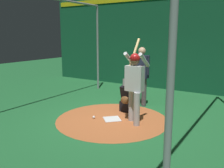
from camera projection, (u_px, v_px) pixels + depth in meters
name	position (u px, v px, depth m)	size (l,w,h in m)	color
ground_plane	(112.00, 119.00, 6.37)	(27.61, 27.61, 0.00)	#216633
dirt_circle	(112.00, 119.00, 6.37)	(2.92, 2.92, 0.01)	#B76033
home_plate	(112.00, 119.00, 6.37)	(0.42, 0.42, 0.01)	white
batter	(135.00, 81.00, 5.92)	(0.68, 0.49, 2.10)	#B3B3B7
catcher	(128.00, 98.00, 6.98)	(0.58, 0.40, 0.98)	black
umpire	(141.00, 73.00, 7.43)	(0.23, 0.49, 1.82)	#4C4C51
back_wall	(171.00, 42.00, 9.57)	(0.22, 11.61, 3.79)	#145133
cage_frame	(112.00, 30.00, 5.92)	(5.76, 5.05, 3.31)	gray
baseball_0	(134.00, 112.00, 6.84)	(0.07, 0.07, 0.07)	white
baseball_1	(94.00, 117.00, 6.42)	(0.07, 0.07, 0.07)	white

